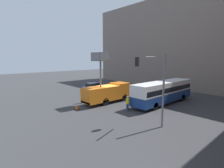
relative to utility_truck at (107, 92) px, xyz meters
name	(u,v)px	position (x,y,z in m)	size (l,w,h in m)	color
ground_plane	(108,102)	(-0.13, 0.26, -1.62)	(120.00, 120.00, 0.00)	#38383A
building_backdrop_far	(183,44)	(-0.13, 22.11, 7.95)	(44.00, 10.00, 19.13)	gray
utility_truck	(107,92)	(0.00, 0.00, 0.00)	(2.27, 7.39, 7.17)	orange
city_bus	(164,91)	(5.68, 5.63, 0.22)	(2.53, 11.51, 3.14)	navy
traffic_light_pole	(154,79)	(9.47, -2.25, 2.89)	(2.80, 2.54, 6.82)	slate
road_worker_near_truck	(82,97)	(-2.15, -2.91, -0.74)	(0.38, 0.38, 1.77)	navy
road_worker_directing	(128,103)	(4.47, -0.48, -0.71)	(0.38, 0.38, 1.81)	navy
traffic_cone_near_truck	(77,107)	(0.01, -5.03, -1.30)	(0.59, 0.59, 0.67)	black
parked_car_curbside	(93,86)	(-9.46, 4.33, -0.87)	(1.84, 4.43, 1.48)	navy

